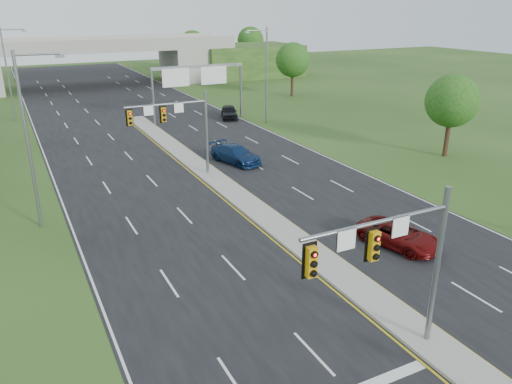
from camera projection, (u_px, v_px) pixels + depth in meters
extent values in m
plane|color=#244016|center=(426.00, 342.00, 21.14)|extent=(240.00, 240.00, 0.00)
cube|color=black|center=(171.00, 146.00, 50.38)|extent=(24.00, 160.00, 0.02)
cube|color=gray|center=(217.00, 180.00, 40.32)|extent=(2.00, 54.00, 0.16)
cube|color=gold|center=(204.00, 183.00, 39.86)|extent=(0.12, 54.00, 0.01)
cube|color=gold|center=(230.00, 179.00, 40.83)|extent=(0.12, 54.00, 0.01)
cube|color=silver|center=(47.00, 161.00, 45.39)|extent=(0.12, 160.00, 0.01)
cube|color=silver|center=(274.00, 133.00, 55.35)|extent=(0.12, 160.00, 0.01)
cylinder|color=slate|center=(437.00, 269.00, 19.91)|extent=(0.24, 0.24, 7.00)
cylinder|color=slate|center=(378.00, 222.00, 17.58)|extent=(6.50, 0.16, 0.16)
cube|color=#C58B0C|center=(374.00, 246.00, 17.50)|extent=(0.35, 0.25, 1.10)
cube|color=#C58B0C|center=(311.00, 262.00, 16.40)|extent=(0.35, 0.25, 1.10)
cube|color=black|center=(371.00, 244.00, 17.62)|extent=(0.55, 0.04, 1.30)
cube|color=black|center=(309.00, 260.00, 16.52)|extent=(0.55, 0.04, 1.30)
sphere|color=#FF0C05|center=(377.00, 238.00, 17.27)|extent=(0.20, 0.20, 0.20)
sphere|color=#FF0C05|center=(314.00, 254.00, 16.17)|extent=(0.20, 0.20, 0.20)
cube|color=white|center=(346.00, 240.00, 17.02)|extent=(0.75, 0.04, 0.75)
cube|color=white|center=(401.00, 227.00, 18.04)|extent=(0.75, 0.04, 0.75)
cylinder|color=slate|center=(207.00, 134.00, 40.79)|extent=(0.24, 0.24, 7.00)
cylinder|color=slate|center=(166.00, 104.00, 38.47)|extent=(6.50, 0.16, 0.16)
cube|color=#C58B0C|center=(164.00, 115.00, 38.39)|extent=(0.35, 0.25, 1.10)
cube|color=#C58B0C|center=(130.00, 118.00, 37.29)|extent=(0.35, 0.25, 1.10)
cube|color=black|center=(163.00, 114.00, 38.51)|extent=(0.55, 0.04, 1.30)
cube|color=black|center=(129.00, 118.00, 37.41)|extent=(0.55, 0.04, 1.30)
sphere|color=#FF0C05|center=(164.00, 111.00, 38.16)|extent=(0.20, 0.20, 0.20)
sphere|color=#FF0C05|center=(130.00, 114.00, 37.06)|extent=(0.20, 0.20, 0.20)
cube|color=white|center=(149.00, 111.00, 37.91)|extent=(0.75, 0.04, 0.75)
cube|color=white|center=(179.00, 108.00, 38.92)|extent=(0.75, 0.04, 0.75)
cylinder|color=slate|center=(153.00, 97.00, 58.08)|extent=(0.28, 0.28, 6.60)
cylinder|color=slate|center=(241.00, 90.00, 62.85)|extent=(0.28, 0.28, 6.60)
cube|color=slate|center=(198.00, 67.00, 59.34)|extent=(11.50, 0.35, 0.35)
cube|color=#0D5D1E|center=(176.00, 78.00, 58.36)|extent=(3.20, 0.08, 2.00)
cube|color=#0D5D1E|center=(214.00, 75.00, 60.38)|extent=(3.20, 0.08, 2.00)
cube|color=silver|center=(176.00, 78.00, 58.31)|extent=(3.30, 0.03, 2.10)
cube|color=silver|center=(214.00, 75.00, 60.34)|extent=(3.30, 0.03, 2.10)
cube|color=gray|center=(184.00, 64.00, 94.10)|extent=(6.00, 12.00, 6.00)
cube|color=#244016|center=(246.00, 60.00, 99.59)|extent=(20.00, 14.00, 6.00)
cube|color=gray|center=(88.00, 47.00, 85.65)|extent=(50.00, 12.00, 1.20)
cube|color=gray|center=(94.00, 43.00, 80.44)|extent=(50.00, 0.40, 0.90)
cube|color=gray|center=(82.00, 39.00, 90.13)|extent=(50.00, 0.40, 0.90)
cylinder|color=slate|center=(28.00, 144.00, 30.21)|extent=(0.20, 0.20, 11.00)
cylinder|color=slate|center=(37.00, 54.00, 28.91)|extent=(2.50, 0.12, 0.12)
cube|color=slate|center=(60.00, 56.00, 29.49)|extent=(0.50, 0.25, 0.18)
cylinder|color=slate|center=(8.00, 75.00, 59.45)|extent=(0.20, 0.20, 11.00)
cylinder|color=slate|center=(12.00, 29.00, 58.15)|extent=(2.50, 0.12, 0.12)
cube|color=slate|center=(24.00, 31.00, 58.73)|extent=(0.50, 0.25, 0.18)
cylinder|color=slate|center=(267.00, 77.00, 58.32)|extent=(0.20, 0.20, 11.00)
cylinder|color=slate|center=(257.00, 30.00, 55.97)|extent=(2.50, 0.12, 0.12)
cube|color=slate|center=(247.00, 32.00, 55.49)|extent=(0.50, 0.25, 0.18)
cylinder|color=#382316|center=(447.00, 135.00, 46.43)|extent=(0.44, 0.44, 4.00)
sphere|color=#154412|center=(452.00, 101.00, 45.31)|extent=(4.80, 4.80, 4.80)
cylinder|color=#382316|center=(292.00, 82.00, 77.32)|extent=(0.44, 0.44, 4.25)
sphere|color=#154412|center=(293.00, 60.00, 76.12)|extent=(5.20, 5.20, 5.20)
cylinder|color=#382316|center=(193.00, 60.00, 109.06)|extent=(0.44, 0.44, 4.25)
sphere|color=#154412|center=(193.00, 44.00, 107.86)|extent=(5.60, 5.60, 5.60)
cylinder|color=#382316|center=(251.00, 56.00, 114.92)|extent=(0.44, 0.44, 4.50)
sphere|color=#154412|center=(250.00, 40.00, 113.66)|extent=(6.00, 6.00, 6.00)
imported|color=#570908|center=(399.00, 235.00, 29.29)|extent=(3.56, 5.45, 1.39)
imported|color=#0B2147|center=(236.00, 154.00, 44.82)|extent=(3.63, 5.83, 1.58)
imported|color=black|center=(229.00, 112.00, 62.45)|extent=(3.40, 5.06, 1.60)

